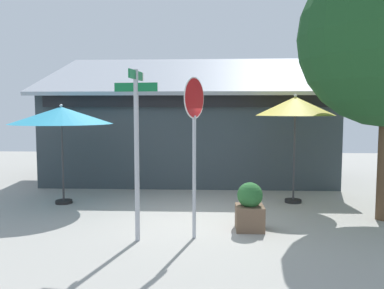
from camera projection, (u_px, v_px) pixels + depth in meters
name	position (u px, v px, depth m)	size (l,w,h in m)	color
ground_plane	(195.00, 222.00, 8.87)	(28.00, 28.00, 0.10)	#9E9B93
cafe_building	(190.00, 132.00, 14.32)	(9.91, 5.07, 4.56)	#333D42
street_sign_post	(137.00, 139.00, 7.31)	(0.81, 0.87, 3.21)	#A8AAB2
stop_sign	(194.00, 127.00, 7.44)	(0.35, 0.71, 3.09)	#A8AAB2
patio_umbrella_teal_left	(61.00, 116.00, 10.25)	(2.63, 2.63, 2.62)	black
patio_umbrella_mustard_center	(295.00, 107.00, 10.32)	(2.06, 2.06, 2.88)	black
sidewalk_planter	(250.00, 207.00, 8.11)	(0.57, 0.57, 0.99)	brown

